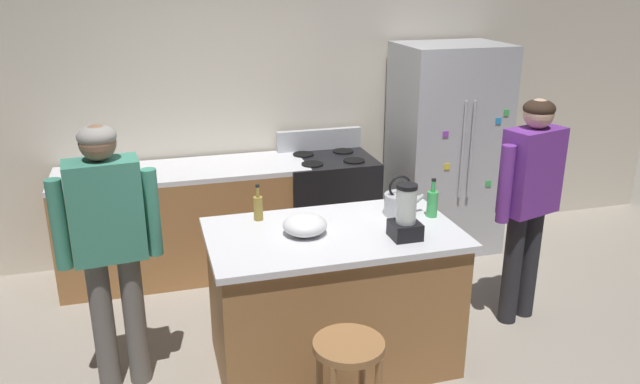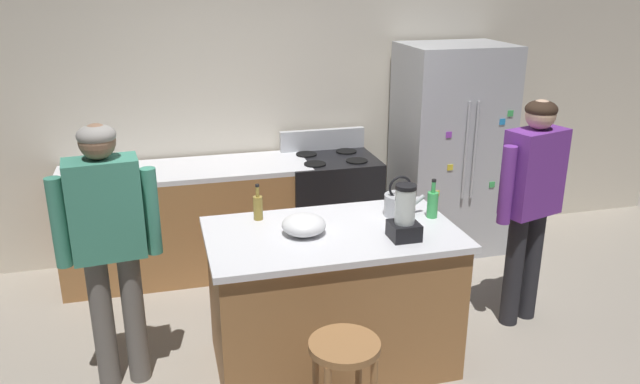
% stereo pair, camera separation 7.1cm
% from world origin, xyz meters
% --- Properties ---
extents(ground_plane, '(14.00, 14.00, 0.00)m').
position_xyz_m(ground_plane, '(0.00, 0.00, 0.00)').
color(ground_plane, '#9E9384').
extents(back_wall, '(8.00, 0.10, 2.70)m').
position_xyz_m(back_wall, '(0.00, 1.95, 1.35)').
color(back_wall, beige).
rests_on(back_wall, ground_plane).
extents(kitchen_island, '(1.53, 0.89, 0.92)m').
position_xyz_m(kitchen_island, '(0.00, 0.00, 0.46)').
color(kitchen_island, '#9E6B3D').
rests_on(kitchen_island, ground_plane).
extents(back_counter_run, '(2.00, 0.64, 0.92)m').
position_xyz_m(back_counter_run, '(-0.80, 1.55, 0.46)').
color(back_counter_run, '#9E6B3D').
rests_on(back_counter_run, ground_plane).
extents(refrigerator, '(0.90, 0.73, 1.84)m').
position_xyz_m(refrigerator, '(1.51, 1.50, 0.92)').
color(refrigerator, '#B7BABF').
rests_on(refrigerator, ground_plane).
extents(stove_range, '(0.76, 0.65, 1.10)m').
position_xyz_m(stove_range, '(0.42, 1.52, 0.47)').
color(stove_range, black).
rests_on(stove_range, ground_plane).
extents(person_by_island_left, '(0.60, 0.26, 1.64)m').
position_xyz_m(person_by_island_left, '(-1.30, 0.12, 0.99)').
color(person_by_island_left, '#66605B').
rests_on(person_by_island_left, ground_plane).
extents(person_by_sink_right, '(0.59, 0.32, 1.63)m').
position_xyz_m(person_by_sink_right, '(1.46, 0.15, 0.98)').
color(person_by_sink_right, '#26262B').
rests_on(person_by_sink_right, ground_plane).
extents(bar_stool, '(0.36, 0.36, 0.68)m').
position_xyz_m(bar_stool, '(-0.17, -0.83, 0.53)').
color(bar_stool, '#9E6B3D').
rests_on(bar_stool, ground_plane).
extents(blender_appliance, '(0.17, 0.17, 0.33)m').
position_xyz_m(blender_appliance, '(0.38, -0.21, 1.06)').
color(blender_appliance, black).
rests_on(blender_appliance, kitchen_island).
extents(bottle_vinegar, '(0.06, 0.06, 0.24)m').
position_xyz_m(bottle_vinegar, '(-0.41, 0.31, 1.00)').
color(bottle_vinegar, olive).
rests_on(bottle_vinegar, kitchen_island).
extents(bottle_soda, '(0.07, 0.07, 0.26)m').
position_xyz_m(bottle_soda, '(0.68, 0.06, 1.01)').
color(bottle_soda, '#3FB259').
rests_on(bottle_soda, kitchen_island).
extents(mixing_bowl, '(0.27, 0.27, 0.12)m').
position_xyz_m(mixing_bowl, '(-0.18, -0.00, 0.98)').
color(mixing_bowl, white).
rests_on(mixing_bowl, kitchen_island).
extents(tea_kettle, '(0.28, 0.20, 0.27)m').
position_xyz_m(tea_kettle, '(0.49, 0.14, 1.00)').
color(tea_kettle, '#B7BABF').
rests_on(tea_kettle, kitchen_island).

